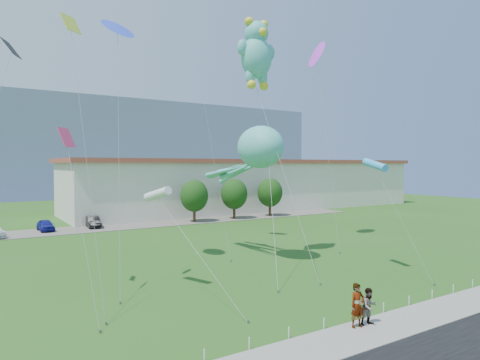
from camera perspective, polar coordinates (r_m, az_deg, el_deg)
name	(u,v)px	position (r m, az deg, el deg)	size (l,w,h in m)	color
ground	(320,316)	(22.05, 10.66, -17.39)	(160.00, 160.00, 0.00)	#275417
sidewalk	(365,334)	(20.24, 16.30, -19.10)	(80.00, 2.50, 0.10)	gray
parking_strip	(114,227)	(52.66, -16.46, -6.03)	(70.00, 6.00, 0.06)	#59544C
hill_ridge	(28,147)	(136.02, -26.40, 3.98)	(160.00, 50.00, 25.00)	slate
warehouse	(254,184)	(71.63, 1.85, -0.55)	(61.00, 15.00, 8.20)	beige
rope_fence	(340,319)	(21.09, 13.20, -17.61)	(26.05, 0.05, 0.50)	white
tree_near	(194,196)	(54.96, -6.12, -2.10)	(3.60, 3.60, 5.47)	#3F2B19
tree_mid	(234,194)	(57.86, -0.78, -1.89)	(3.60, 3.60, 5.47)	#3F2B19
tree_far	(270,193)	(61.21, 4.01, -1.68)	(3.60, 3.60, 5.47)	#3F2B19
pedestrian_left	(357,305)	(20.44, 15.38, -15.81)	(0.72, 0.47, 1.97)	gray
pedestrian_right	(369,306)	(20.92, 16.86, -15.83)	(0.81, 0.63, 1.67)	gray
parked_car_blue	(46,225)	(52.02, -24.50, -5.51)	(1.46, 3.62, 1.23)	navy
parked_car_black	(93,222)	(52.93, -19.02, -5.29)	(1.35, 3.86, 1.27)	black
octopus_kite	(253,155)	(32.53, 1.80, 3.35)	(5.11, 12.76, 10.22)	#45ABAC
teddy_bear_kite	(257,52)	(33.67, 2.22, 16.64)	(3.34, 8.84, 18.34)	#45ABAC
small_kite_yellow	(75,57)	(25.49, -21.19, 15.05)	(1.29, 6.21, 15.52)	#B7CD30
small_kite_black	(3,78)	(25.36, -29.06, 11.84)	(4.23, 4.80, 13.83)	black
small_kite_cyan	(375,166)	(30.47, 17.61, 1.85)	(0.63, 5.48, 7.77)	#35A8EF
small_kite_pink	(69,154)	(23.91, -21.79, 3.22)	(1.29, 6.00, 9.20)	#F53665
small_kite_white	(158,195)	(25.32, -10.87, -1.94)	(1.81, 8.49, 6.06)	white
small_kite_blue	(118,33)	(32.09, -16.02, 18.30)	(3.20, 8.31, 17.44)	blue
small_kite_purple	(317,58)	(42.51, 10.24, 15.69)	(3.25, 6.16, 18.51)	#BF36D9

